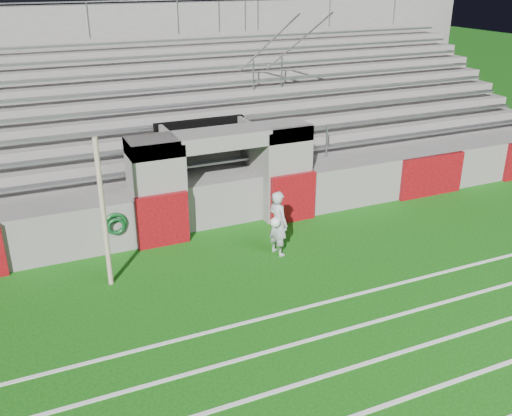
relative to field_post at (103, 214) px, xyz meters
name	(u,v)px	position (x,y,z in m)	size (l,w,h in m)	color
ground	(281,285)	(3.38, -1.59, -1.66)	(90.00, 90.00, 0.00)	#11510D
field_post	(103,214)	(0.00, 0.00, 0.00)	(0.11, 0.11, 3.32)	tan
stadium_structure	(173,131)	(3.38, 6.38, -0.17)	(26.00, 8.48, 5.42)	slate
goalkeeper_with_ball	(278,223)	(3.96, -0.21, -0.85)	(0.55, 0.66, 1.61)	#A9AEB3
hose_coil	(116,224)	(0.44, 1.34, -0.88)	(0.56, 0.14, 0.56)	#0C4017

